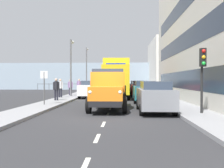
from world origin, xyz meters
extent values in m
plane|color=#2D2D30|center=(0.00, -9.96, 0.00)|extent=(80.00, 80.00, 0.00)
cube|color=gray|center=(-4.51, -9.96, 0.07)|extent=(2.06, 37.97, 0.15)
cube|color=gray|center=(4.51, -9.96, 0.07)|extent=(2.06, 37.97, 0.15)
cube|color=silver|center=(0.00, 7.02, 0.00)|extent=(0.12, 1.10, 0.01)
cube|color=silver|center=(0.00, 4.65, 0.00)|extent=(0.12, 1.10, 0.01)
cube|color=silver|center=(0.00, 2.34, 0.00)|extent=(0.12, 1.10, 0.01)
cube|color=silver|center=(0.00, -0.49, 0.00)|extent=(0.12, 1.10, 0.01)
cube|color=silver|center=(0.00, -2.91, 0.00)|extent=(0.12, 1.10, 0.01)
cube|color=silver|center=(0.00, -5.33, 0.00)|extent=(0.12, 1.10, 0.01)
cube|color=silver|center=(0.00, -7.59, 0.00)|extent=(0.12, 1.10, 0.01)
cube|color=silver|center=(0.00, -10.30, 0.00)|extent=(0.12, 1.10, 0.01)
cube|color=silver|center=(0.00, -12.91, 0.00)|extent=(0.12, 1.10, 0.01)
cube|color=silver|center=(0.00, -15.73, 0.00)|extent=(0.12, 1.10, 0.01)
cube|color=silver|center=(0.00, -18.67, 0.00)|extent=(0.12, 1.10, 0.01)
cube|color=silver|center=(0.00, -21.58, 0.00)|extent=(0.12, 1.10, 0.01)
cube|color=silver|center=(0.00, -24.06, 0.00)|extent=(0.12, 1.10, 0.01)
cube|color=silver|center=(0.00, -26.64, 0.00)|extent=(0.12, 1.10, 0.01)
cube|color=#2D3847|center=(-5.57, -7.55, 1.80)|extent=(0.08, 20.94, 1.40)
cube|color=#2D3847|center=(-5.57, -7.55, 4.80)|extent=(0.08, 20.94, 1.40)
cube|color=#2D3847|center=(-5.57, -7.55, 7.80)|extent=(0.08, 20.94, 1.40)
cube|color=silver|center=(-9.52, -28.14, 4.15)|extent=(7.96, 11.87, 8.30)
cube|color=#8C9EAD|center=(0.00, -31.94, 2.50)|extent=(80.00, 0.80, 5.00)
cylinder|color=#4C5156|center=(-14.00, -28.34, 0.60)|extent=(0.08, 0.08, 1.20)
cylinder|color=#4C5156|center=(-12.00, -28.34, 0.60)|extent=(0.08, 0.08, 1.20)
cylinder|color=#4C5156|center=(-10.00, -28.34, 0.60)|extent=(0.08, 0.08, 1.20)
cylinder|color=#4C5156|center=(-8.00, -28.34, 0.60)|extent=(0.08, 0.08, 1.20)
cylinder|color=#4C5156|center=(-6.00, -28.34, 0.60)|extent=(0.08, 0.08, 1.20)
cylinder|color=#4C5156|center=(-4.00, -28.34, 0.60)|extent=(0.08, 0.08, 1.20)
cylinder|color=#4C5156|center=(-2.00, -28.34, 0.60)|extent=(0.08, 0.08, 1.20)
cylinder|color=#4C5156|center=(0.00, -28.34, 0.60)|extent=(0.08, 0.08, 1.20)
cylinder|color=#4C5156|center=(2.00, -28.34, 0.60)|extent=(0.08, 0.08, 1.20)
cylinder|color=#4C5156|center=(4.00, -28.34, 0.60)|extent=(0.08, 0.08, 1.20)
cylinder|color=#4C5156|center=(6.00, -28.34, 0.60)|extent=(0.08, 0.08, 1.20)
cylinder|color=#4C5156|center=(8.00, -28.34, 0.60)|extent=(0.08, 0.08, 1.20)
cylinder|color=#4C5156|center=(10.00, -28.34, 0.60)|extent=(0.08, 0.08, 1.20)
cylinder|color=#4C5156|center=(12.00, -28.34, 0.60)|extent=(0.08, 0.08, 1.20)
cylinder|color=#4C5156|center=(14.00, -28.34, 0.60)|extent=(0.08, 0.08, 1.20)
cube|color=#4C5156|center=(0.00, -28.34, 1.12)|extent=(28.00, 0.08, 0.08)
cube|color=black|center=(0.09, -2.40, 0.60)|extent=(1.64, 5.60, 0.30)
cube|color=orange|center=(0.09, -0.56, 1.10)|extent=(1.72, 1.90, 0.70)
cube|color=silver|center=(0.09, 0.34, 1.07)|extent=(1.16, 0.08, 0.56)
sphere|color=white|center=(-0.65, 0.34, 1.20)|extent=(0.20, 0.20, 0.20)
sphere|color=white|center=(0.82, 0.34, 1.20)|extent=(0.20, 0.20, 0.20)
cube|color=orange|center=(0.09, -2.07, 1.67)|extent=(1.93, 1.34, 1.15)
cube|color=#2D3847|center=(0.09, -2.07, 2.15)|extent=(1.78, 1.23, 0.56)
cube|color=#2D2319|center=(0.09, -3.75, 0.83)|extent=(2.10, 2.80, 0.16)
cube|color=black|center=(-0.92, -3.75, 1.15)|extent=(0.08, 2.80, 0.56)
cube|color=black|center=(1.09, -3.75, 1.15)|extent=(0.08, 2.80, 0.56)
cylinder|color=black|center=(-0.88, -0.72, 0.45)|extent=(0.24, 0.90, 0.90)
cylinder|color=black|center=(1.05, -0.72, 0.45)|extent=(0.24, 0.90, 0.90)
cylinder|color=black|center=(-0.88, -3.94, 0.45)|extent=(0.24, 0.90, 0.90)
cylinder|color=black|center=(1.05, -3.94, 0.45)|extent=(0.24, 0.90, 0.90)
cube|color=gold|center=(-0.14, -9.15, 1.82)|extent=(2.40, 2.21, 2.60)
cube|color=#2D3847|center=(-0.14, -9.15, 2.39)|extent=(2.20, 2.04, 0.80)
cube|color=#1933B2|center=(-0.14, -9.15, 3.22)|extent=(1.75, 0.20, 0.16)
cube|color=gold|center=(-0.14, -13.14, 2.37)|extent=(2.50, 5.95, 3.00)
cube|color=black|center=(-0.14, -12.21, 0.70)|extent=(2.00, 8.07, 0.36)
cylinder|color=black|center=(-1.29, -9.23, 0.52)|extent=(0.28, 1.04, 1.04)
cylinder|color=black|center=(1.01, -9.23, 0.52)|extent=(0.28, 1.04, 1.04)
cylinder|color=black|center=(-1.29, -12.84, 0.52)|extent=(0.28, 1.04, 1.04)
cylinder|color=black|center=(1.01, -12.84, 0.52)|extent=(0.28, 1.04, 1.04)
cylinder|color=black|center=(-1.29, -14.97, 0.52)|extent=(0.28, 1.04, 1.04)
cylinder|color=black|center=(1.01, -14.97, 0.52)|extent=(0.28, 1.04, 1.04)
cube|color=slate|center=(-2.53, -1.29, 0.80)|extent=(1.75, 4.20, 1.00)
cube|color=#2D3847|center=(-2.53, -1.09, 1.51)|extent=(1.43, 2.31, 0.42)
cylinder|color=black|center=(-1.70, -2.60, 0.30)|extent=(0.18, 0.60, 0.60)
cylinder|color=black|center=(-3.36, -2.60, 0.30)|extent=(0.18, 0.60, 0.60)
cylinder|color=black|center=(-1.70, 0.01, 0.30)|extent=(0.18, 0.60, 0.60)
cylinder|color=black|center=(-3.36, 0.01, 0.30)|extent=(0.18, 0.60, 0.60)
cube|color=#1E6670|center=(-2.53, -7.34, 0.80)|extent=(1.78, 4.24, 1.00)
cube|color=#2D3847|center=(-2.53, -7.14, 1.51)|extent=(1.46, 2.33, 0.42)
cylinder|color=black|center=(-1.69, -8.65, 0.30)|extent=(0.18, 0.60, 0.60)
cylinder|color=black|center=(-3.38, -8.65, 0.30)|extent=(0.18, 0.60, 0.60)
cylinder|color=black|center=(-1.69, -6.02, 0.30)|extent=(0.18, 0.60, 0.60)
cylinder|color=black|center=(-3.38, -6.02, 0.30)|extent=(0.18, 0.60, 0.60)
cube|color=#B21E1E|center=(-2.53, -13.55, 0.80)|extent=(1.73, 4.01, 1.00)
cube|color=#2D3847|center=(-2.53, -13.35, 1.51)|extent=(1.42, 2.21, 0.42)
cylinder|color=black|center=(-1.71, -14.79, 0.30)|extent=(0.18, 0.60, 0.60)
cylinder|color=black|center=(-3.35, -14.79, 0.30)|extent=(0.18, 0.60, 0.60)
cylinder|color=black|center=(-1.71, -12.31, 0.30)|extent=(0.18, 0.60, 0.60)
cylinder|color=black|center=(-3.35, -12.31, 0.30)|extent=(0.18, 0.60, 0.60)
cube|color=black|center=(-2.53, -18.90, 0.80)|extent=(1.77, 4.06, 1.00)
cube|color=#2D3847|center=(-2.53, -18.70, 1.51)|extent=(1.45, 2.23, 0.42)
cylinder|color=black|center=(-1.69, -20.16, 0.30)|extent=(0.18, 0.60, 0.60)
cylinder|color=black|center=(-3.37, -20.16, 0.30)|extent=(0.18, 0.60, 0.60)
cylinder|color=black|center=(-1.69, -17.65, 0.30)|extent=(0.18, 0.60, 0.60)
cylinder|color=black|center=(-3.37, -17.65, 0.30)|extent=(0.18, 0.60, 0.60)
cube|color=white|center=(2.53, -11.98, 0.80)|extent=(1.87, 4.52, 1.00)
cube|color=#2D3847|center=(2.53, -12.18, 1.51)|extent=(1.54, 2.49, 0.42)
cylinder|color=black|center=(1.64, -10.58, 0.30)|extent=(0.18, 0.60, 0.60)
cylinder|color=black|center=(3.42, -10.58, 0.30)|extent=(0.18, 0.60, 0.60)
cylinder|color=black|center=(1.64, -13.38, 0.30)|extent=(0.18, 0.60, 0.60)
cylinder|color=black|center=(3.42, -13.38, 0.30)|extent=(0.18, 0.60, 0.60)
cube|color=maroon|center=(2.53, -18.13, 0.80)|extent=(1.80, 4.31, 1.00)
cube|color=#2D3847|center=(2.53, -18.33, 1.51)|extent=(1.47, 2.37, 0.42)
cylinder|color=black|center=(1.68, -16.79, 0.30)|extent=(0.18, 0.60, 0.60)
cylinder|color=black|center=(3.38, -16.79, 0.30)|extent=(0.18, 0.60, 0.60)
cylinder|color=black|center=(1.68, -19.47, 0.30)|extent=(0.18, 0.60, 0.60)
cylinder|color=black|center=(3.38, -19.47, 0.30)|extent=(0.18, 0.60, 0.60)
cube|color=#B7BABF|center=(2.53, -24.00, 0.80)|extent=(1.88, 4.02, 1.00)
cube|color=#2D3847|center=(2.53, -24.20, 1.51)|extent=(1.54, 2.21, 0.42)
cylinder|color=black|center=(1.64, -22.75, 0.30)|extent=(0.18, 0.60, 0.60)
cylinder|color=black|center=(3.42, -22.75, 0.30)|extent=(0.18, 0.60, 0.60)
cylinder|color=black|center=(1.64, -25.24, 0.30)|extent=(0.18, 0.60, 0.60)
cylinder|color=black|center=(3.42, -25.24, 0.30)|extent=(0.18, 0.60, 0.60)
cylinder|color=black|center=(4.53, -7.02, 0.58)|extent=(0.14, 0.14, 0.86)
cylinder|color=black|center=(4.71, -7.02, 0.58)|extent=(0.14, 0.14, 0.86)
cylinder|color=black|center=(4.62, -7.02, 1.35)|extent=(0.34, 0.34, 0.68)
cylinder|color=black|center=(4.40, -7.02, 1.32)|extent=(0.09, 0.09, 0.63)
cylinder|color=black|center=(4.84, -7.02, 1.32)|extent=(0.09, 0.09, 0.63)
sphere|color=tan|center=(4.62, -7.02, 1.81)|extent=(0.23, 0.23, 0.23)
cylinder|color=black|center=(5.04, -10.18, 0.57)|extent=(0.14, 0.14, 0.85)
cylinder|color=black|center=(5.22, -10.18, 0.57)|extent=(0.14, 0.14, 0.85)
cylinder|color=silver|center=(5.13, -10.18, 1.34)|extent=(0.34, 0.34, 0.67)
cylinder|color=silver|center=(4.91, -10.18, 1.30)|extent=(0.09, 0.09, 0.62)
cylinder|color=silver|center=(5.35, -10.18, 1.30)|extent=(0.09, 0.09, 0.62)
sphere|color=tan|center=(5.13, -10.18, 1.79)|extent=(0.23, 0.23, 0.23)
cylinder|color=#383342|center=(4.76, -13.15, 0.57)|extent=(0.14, 0.14, 0.83)
cylinder|color=#383342|center=(4.94, -13.15, 0.57)|extent=(0.14, 0.14, 0.83)
cylinder|color=gray|center=(4.85, -13.15, 1.31)|extent=(0.34, 0.34, 0.66)
cylinder|color=gray|center=(4.63, -13.15, 1.28)|extent=(0.09, 0.09, 0.61)
cylinder|color=gray|center=(5.07, -13.15, 1.28)|extent=(0.09, 0.09, 0.61)
sphere|color=tan|center=(4.85, -13.15, 1.75)|extent=(0.23, 0.23, 0.23)
cylinder|color=#4C473D|center=(4.25, -15.46, 0.58)|extent=(0.14, 0.14, 0.86)
cylinder|color=#4C473D|center=(4.43, -15.46, 0.58)|extent=(0.14, 0.14, 0.86)
cylinder|color=gray|center=(4.34, -15.46, 1.35)|extent=(0.34, 0.34, 0.68)
cylinder|color=gray|center=(4.12, -15.46, 1.32)|extent=(0.09, 0.09, 0.63)
cylinder|color=gray|center=(4.56, -15.46, 1.32)|extent=(0.09, 0.09, 0.63)
sphere|color=tan|center=(4.34, -15.46, 1.81)|extent=(0.23, 0.23, 0.23)
cylinder|color=black|center=(-4.70, -0.07, 1.75)|extent=(0.12, 0.12, 3.20)
cube|color=black|center=(-4.70, 0.07, 2.90)|extent=(0.28, 0.24, 0.90)
sphere|color=red|center=(-4.70, 0.19, 3.20)|extent=(0.18, 0.18, 0.18)
sphere|color=orange|center=(-4.70, 0.19, 2.90)|extent=(0.18, 0.18, 0.18)
sphere|color=green|center=(-4.70, 0.19, 2.60)|extent=(0.18, 0.18, 0.18)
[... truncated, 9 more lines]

